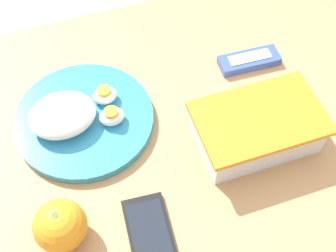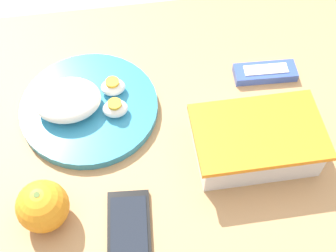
{
  "view_description": "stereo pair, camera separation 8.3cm",
  "coord_description": "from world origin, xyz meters",
  "px_view_note": "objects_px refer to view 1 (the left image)",
  "views": [
    {
      "loc": [
        0.22,
        0.45,
        1.5
      ],
      "look_at": [
        0.07,
        0.01,
        0.81
      ],
      "focal_mm": 50.0,
      "sensor_mm": 36.0,
      "label": 1
    },
    {
      "loc": [
        0.14,
        0.47,
        1.5
      ],
      "look_at": [
        0.07,
        0.01,
        0.81
      ],
      "focal_mm": 50.0,
      "sensor_mm": 36.0,
      "label": 2
    }
  ],
  "objects_px": {
    "orange_fruit": "(60,226)",
    "food_container": "(256,130)",
    "cell_phone": "(151,240)",
    "candy_bar": "(249,60)",
    "rice_plate": "(79,118)"
  },
  "relations": [
    {
      "from": "orange_fruit",
      "to": "candy_bar",
      "type": "height_order",
      "value": "orange_fruit"
    },
    {
      "from": "food_container",
      "to": "orange_fruit",
      "type": "distance_m",
      "value": 0.37
    },
    {
      "from": "rice_plate",
      "to": "cell_phone",
      "type": "xyz_separation_m",
      "value": [
        -0.06,
        0.26,
        -0.01
      ]
    },
    {
      "from": "orange_fruit",
      "to": "cell_phone",
      "type": "relative_size",
      "value": 0.54
    },
    {
      "from": "rice_plate",
      "to": "candy_bar",
      "type": "bearing_deg",
      "value": -174.4
    },
    {
      "from": "orange_fruit",
      "to": "cell_phone",
      "type": "distance_m",
      "value": 0.14
    },
    {
      "from": "orange_fruit",
      "to": "cell_phone",
      "type": "bearing_deg",
      "value": 157.66
    },
    {
      "from": "food_container",
      "to": "orange_fruit",
      "type": "bearing_deg",
      "value": 10.83
    },
    {
      "from": "orange_fruit",
      "to": "rice_plate",
      "type": "bearing_deg",
      "value": -109.27
    },
    {
      "from": "candy_bar",
      "to": "cell_phone",
      "type": "xyz_separation_m",
      "value": [
        0.3,
        0.29,
        -0.0
      ]
    },
    {
      "from": "cell_phone",
      "to": "candy_bar",
      "type": "bearing_deg",
      "value": -135.75
    },
    {
      "from": "food_container",
      "to": "orange_fruit",
      "type": "xyz_separation_m",
      "value": [
        0.36,
        0.07,
        0.01
      ]
    },
    {
      "from": "rice_plate",
      "to": "candy_bar",
      "type": "relative_size",
      "value": 2.06
    },
    {
      "from": "orange_fruit",
      "to": "food_container",
      "type": "bearing_deg",
      "value": -169.17
    },
    {
      "from": "candy_bar",
      "to": "orange_fruit",
      "type": "bearing_deg",
      "value": 29.27
    }
  ]
}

